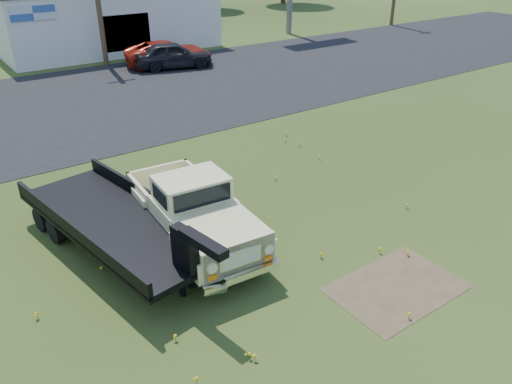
# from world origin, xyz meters

# --- Properties ---
(ground) EXTENTS (140.00, 140.00, 0.00)m
(ground) POSITION_xyz_m (0.00, 0.00, 0.00)
(ground) COLOR #2E4315
(ground) RESTS_ON ground
(asphalt_lot) EXTENTS (90.00, 14.00, 0.02)m
(asphalt_lot) POSITION_xyz_m (0.00, 15.00, 0.00)
(asphalt_lot) COLOR black
(asphalt_lot) RESTS_ON ground
(dirt_patch_a) EXTENTS (3.00, 2.00, 0.01)m
(dirt_patch_a) POSITION_xyz_m (1.50, -3.00, 0.00)
(dirt_patch_a) COLOR brown
(dirt_patch_a) RESTS_ON ground
(dirt_patch_b) EXTENTS (2.20, 1.60, 0.01)m
(dirt_patch_b) POSITION_xyz_m (-2.00, 3.50, 0.00)
(dirt_patch_b) COLOR brown
(dirt_patch_b) RESTS_ON ground
(commercial_building) EXTENTS (14.20, 8.20, 4.15)m
(commercial_building) POSITION_xyz_m (6.00, 26.99, 2.10)
(commercial_building) COLOR silver
(commercial_building) RESTS_ON ground
(vintage_pickup_truck) EXTENTS (2.42, 5.38, 1.90)m
(vintage_pickup_truck) POSITION_xyz_m (-1.32, 1.34, 0.95)
(vintage_pickup_truck) COLOR beige
(vintage_pickup_truck) RESTS_ON ground
(flatbed_trailer) EXTENTS (3.38, 7.19, 1.88)m
(flatbed_trailer) POSITION_xyz_m (-3.03, 2.16, 0.94)
(flatbed_trailer) COLOR black
(flatbed_trailer) RESTS_ON ground
(red_pickup) EXTENTS (5.69, 3.75, 1.45)m
(red_pickup) POSITION_xyz_m (7.08, 19.58, 0.73)
(red_pickup) COLOR maroon
(red_pickup) RESTS_ON ground
(dark_sedan) EXTENTS (4.89, 2.99, 1.56)m
(dark_sedan) POSITION_xyz_m (6.99, 18.79, 0.78)
(dark_sedan) COLOR black
(dark_sedan) RESTS_ON ground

